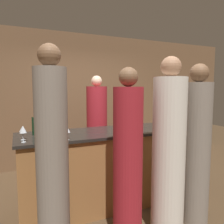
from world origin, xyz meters
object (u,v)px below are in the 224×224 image
at_px(wine_bottle_1, 35,125).
at_px(wine_bottle_2, 139,120).
at_px(guest_2, 52,160).
at_px(wine_bottle_0, 55,125).
at_px(ice_bucket, 62,123).
at_px(bartender, 97,131).
at_px(guest_3, 169,154).
at_px(guest_0, 196,149).
at_px(guest_1, 128,163).

height_order(wine_bottle_1, wine_bottle_2, wine_bottle_1).
xyz_separation_m(guest_2, wine_bottle_0, (0.16, 0.80, 0.20)).
xyz_separation_m(wine_bottle_2, ice_bucket, (-1.14, 0.16, 0.00)).
xyz_separation_m(bartender, ice_bucket, (-0.75, -0.69, 0.29)).
distance_m(wine_bottle_0, ice_bucket, 0.21).
bearing_deg(bartender, guest_3, 95.93).
height_order(guest_2, wine_bottle_1, guest_2).
bearing_deg(wine_bottle_2, guest_2, -150.34).
bearing_deg(guest_0, guest_2, 176.81).
xyz_separation_m(bartender, wine_bottle_2, (0.38, -0.85, 0.29)).
bearing_deg(guest_2, guest_3, -7.34).
relative_size(guest_0, ice_bucket, 8.83).
bearing_deg(wine_bottle_0, guest_1, -56.98).
height_order(guest_3, wine_bottle_2, guest_3).
height_order(guest_1, guest_2, guest_2).
distance_m(guest_1, guest_2, 0.76).
height_order(guest_1, wine_bottle_0, guest_1).
bearing_deg(guest_3, ice_bucket, 130.00).
relative_size(bartender, guest_0, 0.97).
relative_size(guest_1, wine_bottle_1, 6.19).
distance_m(guest_1, ice_bucket, 1.20).
xyz_separation_m(guest_2, wine_bottle_1, (-0.08, 0.86, 0.20)).
bearing_deg(wine_bottle_0, guest_2, -101.16).
bearing_deg(wine_bottle_1, ice_bucket, 16.06).
bearing_deg(wine_bottle_1, guest_2, -84.40).
bearing_deg(ice_bucket, guest_0, -37.05).
distance_m(wine_bottle_2, ice_bucket, 1.15).
height_order(guest_3, ice_bucket, guest_3).
xyz_separation_m(guest_2, wine_bottle_2, (1.42, 0.81, 0.19)).
bearing_deg(wine_bottle_1, wine_bottle_0, -14.52).
height_order(guest_2, guest_3, guest_2).
relative_size(guest_2, wine_bottle_1, 6.83).
bearing_deg(guest_3, wine_bottle_2, 78.49).
relative_size(guest_1, guest_3, 0.94).
bearing_deg(guest_3, wine_bottle_1, 141.99).
distance_m(wine_bottle_0, wine_bottle_1, 0.25).
bearing_deg(wine_bottle_2, wine_bottle_1, 177.86).
bearing_deg(guest_2, wine_bottle_0, 78.84).
relative_size(wine_bottle_1, wine_bottle_2, 1.04).
xyz_separation_m(bartender, wine_bottle_0, (-0.87, -0.85, 0.29)).
bearing_deg(bartender, guest_1, 80.71).
bearing_deg(guest_3, guest_2, 172.66).
relative_size(bartender, guest_3, 0.95).
bearing_deg(guest_1, wine_bottle_2, 53.58).
relative_size(guest_2, guest_3, 1.03).
distance_m(guest_2, wine_bottle_0, 0.84).
xyz_separation_m(wine_bottle_0, ice_bucket, (0.12, 0.17, -0.00)).
relative_size(bartender, wine_bottle_2, 6.49).
relative_size(guest_1, ice_bucket, 8.46).
bearing_deg(wine_bottle_0, guest_0, -30.38).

